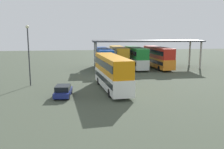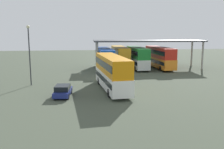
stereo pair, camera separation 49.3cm
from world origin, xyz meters
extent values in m
plane|color=#434B3C|center=(0.00, 0.00, 0.00)|extent=(140.00, 140.00, 0.00)
cube|color=white|center=(-0.71, 2.34, 1.31)|extent=(3.47, 11.68, 1.92)
cube|color=orange|center=(-0.71, 2.34, 3.31)|extent=(3.37, 11.45, 2.08)
cube|color=black|center=(-0.71, 2.34, 1.54)|extent=(3.46, 11.23, 0.65)
cube|color=black|center=(-0.71, 2.34, 3.41)|extent=(3.46, 11.23, 0.83)
cube|color=black|center=(-1.22, 8.02, 1.60)|extent=(2.07, 0.29, 1.15)
cube|color=orange|center=(-1.22, 8.02, 2.52)|extent=(1.71, 0.23, 0.36)
cylinder|color=black|center=(-2.13, 5.80, 0.50)|extent=(0.37, 1.02, 1.00)
cylinder|color=black|center=(0.06, 6.00, 0.50)|extent=(0.37, 1.02, 1.00)
cylinder|color=black|center=(-1.48, -1.31, 0.50)|extent=(0.37, 1.02, 1.00)
cylinder|color=black|center=(0.71, -1.11, 0.50)|extent=(0.37, 1.02, 1.00)
cube|color=navy|center=(-6.76, -0.17, 0.49)|extent=(2.09, 4.10, 0.55)
cube|color=black|center=(-6.78, -0.36, 1.06)|extent=(1.78, 2.32, 0.58)
cylinder|color=black|center=(-7.42, 1.13, 0.30)|extent=(0.26, 0.62, 0.60)
cylinder|color=black|center=(-5.87, 0.97, 0.30)|extent=(0.26, 0.62, 0.60)
cylinder|color=black|center=(-7.66, -1.31, 0.30)|extent=(0.26, 0.62, 0.60)
cylinder|color=black|center=(-6.11, -1.46, 0.30)|extent=(0.26, 0.62, 0.60)
cube|color=white|center=(-0.06, 19.36, 1.26)|extent=(2.83, 11.40, 1.81)
cube|color=#1042A9|center=(-0.06, 19.36, 3.15)|extent=(2.75, 11.18, 1.97)
cube|color=black|center=(-0.06, 19.36, 1.48)|extent=(2.86, 10.95, 0.62)
cube|color=black|center=(-0.06, 19.36, 3.25)|extent=(2.86, 10.95, 0.79)
cube|color=black|center=(-0.21, 24.97, 1.53)|extent=(2.14, 0.16, 1.09)
cube|color=orange|center=(-0.21, 24.97, 2.40)|extent=(1.76, 0.13, 0.36)
cylinder|color=black|center=(-1.29, 22.84, 0.50)|extent=(0.31, 1.01, 1.00)
cylinder|color=black|center=(0.98, 22.91, 0.50)|extent=(0.31, 1.01, 1.00)
cylinder|color=black|center=(-1.10, 15.81, 0.50)|extent=(0.31, 1.01, 1.00)
cylinder|color=black|center=(1.18, 15.88, 0.50)|extent=(0.31, 1.01, 1.00)
cube|color=white|center=(3.48, 22.13, 1.28)|extent=(2.48, 11.28, 1.87)
cube|color=orange|center=(3.48, 22.13, 3.23)|extent=(2.41, 11.05, 2.02)
cube|color=black|center=(3.48, 22.13, 1.51)|extent=(2.52, 10.83, 0.63)
cube|color=black|center=(3.48, 22.13, 3.33)|extent=(2.52, 10.83, 0.81)
cube|color=black|center=(3.49, 27.71, 1.56)|extent=(2.08, 0.11, 1.12)
cube|color=orange|center=(3.49, 27.71, 2.46)|extent=(1.71, 0.09, 0.36)
cylinder|color=black|center=(2.38, 25.63, 0.50)|extent=(0.28, 1.00, 1.00)
cylinder|color=black|center=(4.59, 25.62, 0.50)|extent=(0.28, 1.00, 1.00)
cylinder|color=black|center=(2.36, 18.64, 0.50)|extent=(0.28, 1.00, 1.00)
cylinder|color=black|center=(4.57, 18.63, 0.50)|extent=(0.28, 1.00, 1.00)
cube|color=silver|center=(6.65, 19.91, 1.29)|extent=(2.65, 10.26, 1.88)
cube|color=#19752A|center=(6.65, 19.91, 3.24)|extent=(2.57, 10.05, 2.03)
cube|color=black|center=(6.65, 19.91, 1.51)|extent=(2.68, 9.85, 0.64)
cube|color=black|center=(6.65, 19.91, 3.35)|extent=(2.68, 9.85, 0.81)
cube|color=black|center=(6.56, 24.96, 1.57)|extent=(2.11, 0.14, 1.13)
cube|color=orange|center=(6.56, 24.96, 2.47)|extent=(1.73, 0.11, 0.36)
cylinder|color=black|center=(5.47, 23.06, 0.50)|extent=(0.30, 1.00, 1.00)
cylinder|color=black|center=(7.71, 23.09, 0.50)|extent=(0.30, 1.00, 1.00)
cylinder|color=black|center=(5.58, 16.72, 0.50)|extent=(0.30, 1.00, 1.00)
cylinder|color=black|center=(7.82, 16.76, 0.50)|extent=(0.30, 1.00, 1.00)
cube|color=orange|center=(11.18, 19.71, 1.29)|extent=(3.20, 11.20, 1.89)
cube|color=red|center=(11.18, 19.71, 3.26)|extent=(3.11, 10.98, 2.04)
cube|color=black|center=(11.18, 19.71, 1.52)|extent=(3.20, 10.76, 0.64)
cube|color=black|center=(11.18, 19.71, 3.36)|extent=(3.20, 10.76, 0.82)
cube|color=black|center=(10.80, 25.18, 1.58)|extent=(2.08, 0.24, 1.13)
cube|color=orange|center=(10.80, 25.18, 2.48)|extent=(1.71, 0.20, 0.36)
cylinder|color=black|center=(9.84, 23.06, 0.50)|extent=(0.35, 1.02, 1.00)
cylinder|color=black|center=(12.04, 23.21, 0.50)|extent=(0.35, 1.02, 1.00)
cylinder|color=black|center=(10.31, 16.22, 0.50)|extent=(0.35, 1.02, 1.00)
cylinder|color=black|center=(12.51, 16.37, 0.50)|extent=(0.35, 1.02, 1.00)
cube|color=#33353A|center=(8.94, 20.56, 5.51)|extent=(22.11, 7.03, 0.25)
cylinder|color=#9E9B93|center=(19.38, 22.84, 2.69)|extent=(0.36, 0.36, 5.38)
cylinder|color=#9E9B93|center=(19.23, 17.66, 2.69)|extent=(0.36, 0.36, 5.38)
cylinder|color=#9E9B93|center=(-1.34, 23.46, 2.69)|extent=(0.36, 0.36, 5.38)
cylinder|color=#9E9B93|center=(-1.50, 18.27, 2.69)|extent=(0.36, 0.36, 5.38)
cylinder|color=#33353A|center=(-11.57, 6.40, 3.94)|extent=(0.16, 0.16, 7.89)
sphere|color=beige|center=(-11.57, 6.40, 8.04)|extent=(0.44, 0.44, 0.44)
camera|label=1|loc=(-5.11, -28.69, 7.51)|focal=40.00mm
camera|label=2|loc=(-4.62, -28.75, 7.51)|focal=40.00mm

